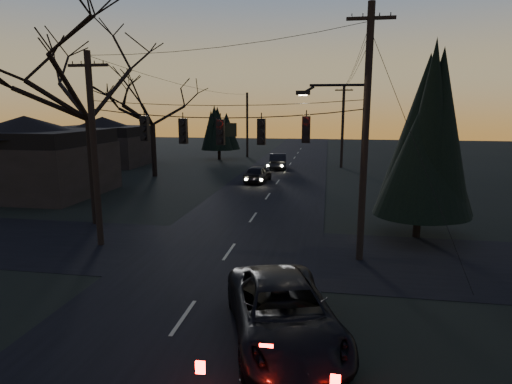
% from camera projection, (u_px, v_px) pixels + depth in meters
% --- Properties ---
extents(main_road, '(8.00, 120.00, 0.02)m').
position_uv_depth(main_road, '(264.00, 202.00, 28.19)').
color(main_road, black).
rests_on(main_road, ground).
extents(cross_road, '(60.00, 7.00, 0.02)m').
position_uv_depth(cross_road, '(229.00, 252.00, 18.52)').
color(cross_road, black).
rests_on(cross_road, ground).
extents(utility_pole_right, '(5.00, 0.30, 10.00)m').
position_uv_depth(utility_pole_right, '(359.00, 259.00, 17.62)').
color(utility_pole_right, black).
rests_on(utility_pole_right, ground).
extents(utility_pole_left, '(1.80, 0.30, 8.50)m').
position_uv_depth(utility_pole_left, '(101.00, 245.00, 19.50)').
color(utility_pole_left, black).
rests_on(utility_pole_left, ground).
extents(utility_pole_far_r, '(1.80, 0.30, 8.50)m').
position_uv_depth(utility_pole_far_r, '(341.00, 168.00, 44.71)').
color(utility_pole_far_r, black).
rests_on(utility_pole_far_r, ground).
extents(utility_pole_far_l, '(0.30, 0.30, 8.00)m').
position_uv_depth(utility_pole_far_l, '(247.00, 157.00, 54.33)').
color(utility_pole_far_l, black).
rests_on(utility_pole_far_l, ground).
extents(span_signal_assembly, '(11.50, 0.44, 1.61)m').
position_uv_depth(span_signal_assembly, '(222.00, 130.00, 17.55)').
color(span_signal_assembly, black).
rests_on(span_signal_assembly, ground).
extents(bare_tree_left, '(9.50, 9.50, 11.02)m').
position_uv_depth(bare_tree_left, '(86.00, 76.00, 21.63)').
color(bare_tree_left, black).
rests_on(bare_tree_left, ground).
extents(evergreen_right, '(4.34, 4.34, 7.97)m').
position_uv_depth(evergreen_right, '(423.00, 142.00, 19.83)').
color(evergreen_right, black).
rests_on(evergreen_right, ground).
extents(bare_tree_dist, '(7.57, 7.57, 9.34)m').
position_uv_depth(bare_tree_dist, '(152.00, 103.00, 37.78)').
color(bare_tree_dist, black).
rests_on(bare_tree_dist, ground).
extents(evergreen_dist, '(3.42, 3.42, 6.57)m').
position_uv_depth(evergreen_dist, '(219.00, 127.00, 50.98)').
color(evergreen_dist, black).
rests_on(evergreen_dist, ground).
extents(house_left_near, '(10.00, 8.00, 5.60)m').
position_uv_depth(house_left_near, '(28.00, 156.00, 30.42)').
color(house_left_near, black).
rests_on(house_left_near, ground).
extents(house_left_far, '(9.00, 7.00, 5.20)m').
position_uv_depth(house_left_far, '(104.00, 141.00, 46.43)').
color(house_left_far, black).
rests_on(house_left_far, ground).
extents(suv_near, '(4.19, 6.23, 1.59)m').
position_uv_depth(suv_near, '(283.00, 313.00, 11.34)').
color(suv_near, black).
rests_on(suv_near, ground).
extents(sedan_oncoming_a, '(2.08, 4.32, 1.42)m').
position_uv_depth(sedan_oncoming_a, '(258.00, 174.00, 35.75)').
color(sedan_oncoming_a, black).
rests_on(sedan_oncoming_a, ground).
extents(sedan_oncoming_b, '(2.20, 4.86, 1.55)m').
position_uv_depth(sedan_oncoming_b, '(278.00, 161.00, 43.81)').
color(sedan_oncoming_b, black).
rests_on(sedan_oncoming_b, ground).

